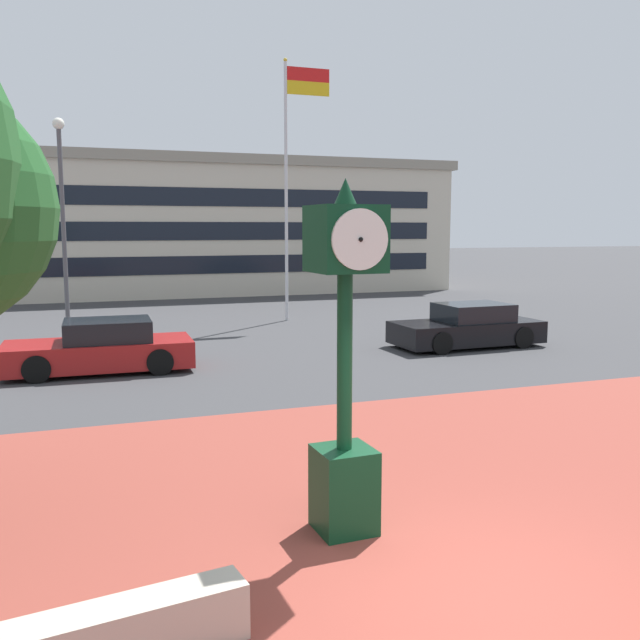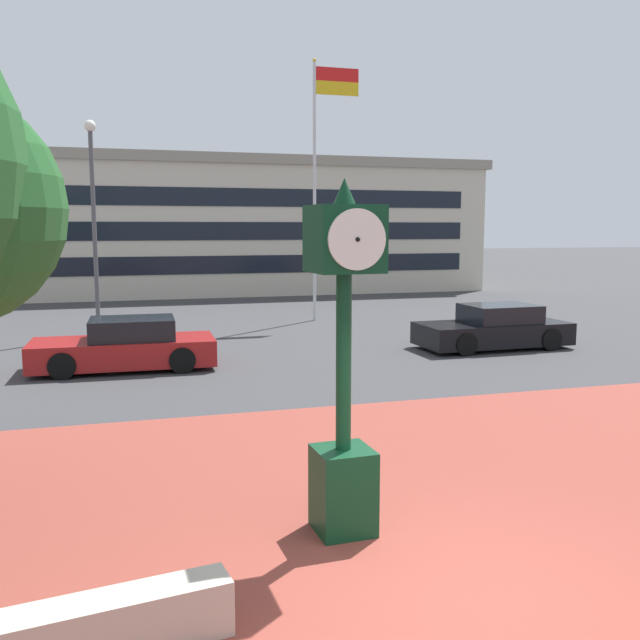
% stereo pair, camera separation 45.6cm
% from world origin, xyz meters
% --- Properties ---
extents(ground_plane, '(200.00, 200.00, 0.00)m').
position_xyz_m(ground_plane, '(0.00, 0.00, 0.00)').
color(ground_plane, '#38383A').
extents(plaza_brick_paving, '(44.00, 11.35, 0.01)m').
position_xyz_m(plaza_brick_paving, '(0.00, 1.67, 0.00)').
color(plaza_brick_paving, brown).
rests_on(plaza_brick_paving, ground).
extents(street_clock, '(0.77, 0.86, 4.05)m').
position_xyz_m(street_clock, '(-0.66, 1.91, 2.01)').
color(street_clock, '#0C381E').
rests_on(street_clock, ground).
extents(car_street_near, '(4.47, 2.04, 1.28)m').
position_xyz_m(car_street_near, '(7.45, 12.39, 0.57)').
color(car_street_near, black).
rests_on(car_street_near, ground).
extents(car_street_mid, '(4.49, 2.03, 1.28)m').
position_xyz_m(car_street_mid, '(-2.97, 12.26, 0.57)').
color(car_street_mid, maroon).
rests_on(car_street_mid, ground).
extents(flagpole_primary, '(1.77, 0.14, 9.64)m').
position_xyz_m(flagpole_primary, '(4.24, 19.75, 5.72)').
color(flagpole_primary, silver).
rests_on(flagpole_primary, ground).
extents(civic_building, '(30.56, 14.70, 7.19)m').
position_xyz_m(civic_building, '(1.56, 36.36, 3.61)').
color(civic_building, beige).
rests_on(civic_building, ground).
extents(street_lamp_post, '(0.36, 0.36, 6.88)m').
position_xyz_m(street_lamp_post, '(-3.78, 18.09, 4.19)').
color(street_lamp_post, '#4C4C51').
rests_on(street_lamp_post, ground).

